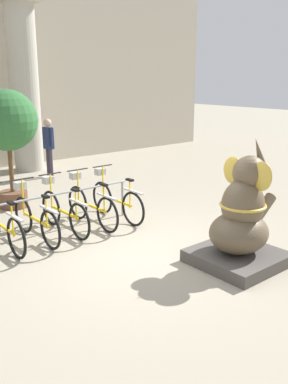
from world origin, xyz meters
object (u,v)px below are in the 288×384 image
at_px(bicycle_1, 35,218).
at_px(bicycle_0, 2,225).
at_px(potted_tree, 7,125).
at_px(bicycle_2, 63,211).
at_px(person_pedestrian, 48,142).
at_px(bicycle_3, 91,205).
at_px(bicycle_4, 116,200).
at_px(elephant_statue, 241,223).

bearing_deg(bicycle_1, bicycle_0, 179.81).
height_order(bicycle_1, potted_tree, potted_tree).
distance_m(bicycle_2, person_pedestrian, 4.91).
bearing_deg(potted_tree, bicycle_0, -117.28).
distance_m(bicycle_3, person_pedestrian, 4.70).
relative_size(bicycle_1, person_pedestrian, 1.04).
relative_size(bicycle_4, potted_tree, 0.67).
bearing_deg(bicycle_2, bicycle_1, -175.29).
xyz_separation_m(bicycle_0, bicycle_2, (1.23, 0.05, 0.00)).
relative_size(person_pedestrian, potted_tree, 0.65).
bearing_deg(person_pedestrian, bicycle_1, -120.60).
bearing_deg(bicycle_4, elephant_statue, -85.59).
xyz_separation_m(bicycle_3, potted_tree, (-0.70, 2.17, 1.45)).
relative_size(bicycle_1, elephant_statue, 0.88).
bearing_deg(bicycle_3, potted_tree, 107.85).
bearing_deg(bicycle_0, elephant_statue, -48.29).
bearing_deg(bicycle_0, bicycle_3, 1.17).
height_order(bicycle_4, person_pedestrian, person_pedestrian).
xyz_separation_m(bicycle_0, person_pedestrian, (3.26, 4.47, 0.61)).
xyz_separation_m(bicycle_1, elephant_statue, (2.07, -3.01, 0.26)).
relative_size(bicycle_0, bicycle_2, 1.00).
distance_m(bicycle_4, potted_tree, 2.93).
bearing_deg(bicycle_2, elephant_statue, -64.51).
height_order(bicycle_0, bicycle_3, same).
height_order(bicycle_0, bicycle_2, same).
bearing_deg(person_pedestrian, bicycle_4, -100.29).
relative_size(bicycle_1, potted_tree, 0.67).
height_order(bicycle_2, person_pedestrian, person_pedestrian).
distance_m(bicycle_3, bicycle_4, 0.61).
bearing_deg(person_pedestrian, bicycle_2, -114.68).
relative_size(elephant_statue, person_pedestrian, 1.18).
relative_size(bicycle_0, bicycle_3, 1.00).
bearing_deg(elephant_statue, bicycle_0, 131.71).
relative_size(bicycle_3, bicycle_4, 1.00).
relative_size(bicycle_1, bicycle_2, 1.00).
height_order(bicycle_2, bicycle_3, same).
relative_size(bicycle_4, person_pedestrian, 1.04).
height_order(bicycle_1, bicycle_4, same).
distance_m(bicycle_2, elephant_statue, 3.40).
bearing_deg(bicycle_2, bicycle_0, -177.74).
bearing_deg(elephant_statue, bicycle_1, 124.54).
xyz_separation_m(bicycle_2, person_pedestrian, (2.03, 4.42, 0.61)).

